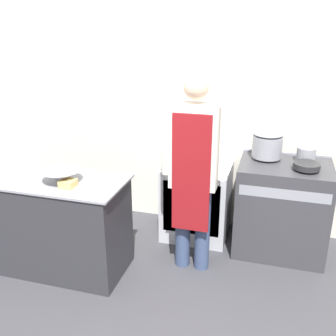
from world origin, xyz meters
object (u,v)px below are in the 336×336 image
(sauce_pot, at_px, (306,154))
(stove, at_px, (281,208))
(fridge_unit, at_px, (197,201))
(mixing_bowl, at_px, (61,176))
(saute_pan, at_px, (307,166))
(person_cook, at_px, (194,166))
(stock_pot, at_px, (267,144))
(plastic_tub, at_px, (68,184))

(sauce_pot, bearing_deg, stove, -146.06)
(fridge_unit, bearing_deg, mixing_bowl, -135.76)
(fridge_unit, distance_m, saute_pan, 1.21)
(mixing_bowl, relative_size, sauce_pot, 1.95)
(person_cook, bearing_deg, sauce_pot, 34.43)
(stove, relative_size, sauce_pot, 5.23)
(sauce_pot, bearing_deg, person_cook, -145.57)
(stove, relative_size, fridge_unit, 1.18)
(sauce_pot, bearing_deg, saute_pan, -90.00)
(person_cook, distance_m, sauce_pot, 1.17)
(fridge_unit, xyz_separation_m, stock_pot, (0.68, 0.05, 0.68))
(person_cook, bearing_deg, plastic_tub, -154.91)
(plastic_tub, bearing_deg, person_cook, 25.09)
(person_cook, relative_size, saute_pan, 7.46)
(mixing_bowl, bearing_deg, person_cook, 19.03)
(stock_pot, bearing_deg, stove, -30.89)
(stove, bearing_deg, plastic_tub, -150.49)
(mixing_bowl, relative_size, stock_pot, 1.22)
(saute_pan, relative_size, sauce_pot, 1.34)
(stove, distance_m, person_cook, 1.11)
(plastic_tub, height_order, stock_pot, stock_pot)
(person_cook, xyz_separation_m, sauce_pot, (0.96, 0.66, -0.01))
(fridge_unit, relative_size, mixing_bowl, 2.28)
(person_cook, distance_m, saute_pan, 1.05)
(saute_pan, bearing_deg, stock_pot, 147.89)
(fridge_unit, relative_size, stock_pot, 2.77)
(plastic_tub, bearing_deg, sauce_pot, 29.92)
(stove, bearing_deg, saute_pan, -33.44)
(sauce_pot, bearing_deg, mixing_bowl, -153.26)
(fridge_unit, distance_m, plastic_tub, 1.49)
(plastic_tub, bearing_deg, stove, 29.51)
(mixing_bowl, height_order, plastic_tub, mixing_bowl)
(stove, distance_m, sauce_pot, 0.59)
(person_cook, height_order, plastic_tub, person_cook)
(fridge_unit, relative_size, person_cook, 0.44)
(stove, relative_size, person_cook, 0.52)
(saute_pan, bearing_deg, stove, 146.56)
(person_cook, height_order, sauce_pot, person_cook)
(mixing_bowl, bearing_deg, saute_pan, 21.34)
(fridge_unit, bearing_deg, saute_pan, -9.66)
(stock_pot, bearing_deg, fridge_unit, -175.43)
(stove, relative_size, mixing_bowl, 2.68)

